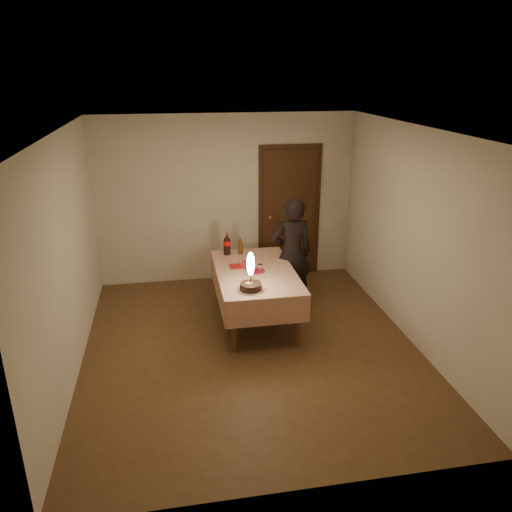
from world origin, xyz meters
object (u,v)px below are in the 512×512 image
red_cup (245,265)px  amber_bottle_left (240,246)px  photographer (292,253)px  dining_table (255,278)px  birthday_cake (251,280)px  clear_cup (260,268)px  cola_bottle (227,244)px  red_plate (257,271)px

red_cup → amber_bottle_left: 0.56m
photographer → dining_table: bearing=-146.5°
dining_table → red_cup: 0.22m
birthday_cake → red_cup: size_ratio=4.79×
clear_cup → amber_bottle_left: bearing=103.0°
red_cup → cola_bottle: cola_bottle is taller
clear_cup → cola_bottle: bearing=116.4°
clear_cup → red_cup: bearing=145.2°
dining_table → cola_bottle: bearing=113.0°
photographer → cola_bottle: bearing=161.5°
birthday_cake → cola_bottle: bearing=95.8°
birthday_cake → photographer: 1.22m
dining_table → clear_cup: bearing=-15.7°
red_cup → cola_bottle: 0.61m
cola_bottle → dining_table: bearing=-67.0°
amber_bottle_left → red_plate: bearing=-80.6°
clear_cup → cola_bottle: cola_bottle is taller
photographer → red_cup: bearing=-158.1°
birthday_cake → amber_bottle_left: size_ratio=1.88×
amber_bottle_left → photographer: photographer is taller
birthday_cake → amber_bottle_left: 1.25m
amber_bottle_left → red_cup: bearing=-91.9°
amber_bottle_left → photographer: bearing=-21.8°
cola_bottle → clear_cup: bearing=-63.6°
dining_table → amber_bottle_left: 0.70m
dining_table → red_plate: (0.01, -0.02, 0.10)m
red_plate → cola_bottle: size_ratio=0.69×
cola_bottle → photographer: (0.87, -0.29, -0.08)m
dining_table → red_cup: (-0.12, 0.10, 0.15)m
clear_cup → birthday_cake: bearing=-110.8°
birthday_cake → amber_bottle_left: bearing=87.2°
amber_bottle_left → birthday_cake: bearing=-92.8°
photographer → red_plate: bearing=-144.5°
birthday_cake → cola_bottle: birthday_cake is taller
dining_table → amber_bottle_left: bearing=98.5°
red_plate → amber_bottle_left: size_ratio=0.86×
dining_table → cola_bottle: (-0.29, 0.68, 0.25)m
birthday_cake → red_cup: bearing=86.5°
cola_bottle → photographer: 0.92m
red_cup → clear_cup: (0.17, -0.12, -0.01)m
dining_table → amber_bottle_left: size_ratio=6.75×
birthday_cake → clear_cup: bearing=69.2°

